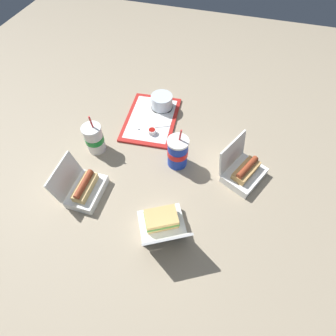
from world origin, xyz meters
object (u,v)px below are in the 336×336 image
Objects in this scene: plastic_fork at (136,122)px; clamshell_sandwich_corner at (162,224)px; food_tray at (151,119)px; clamshell_hotdog_back at (243,171)px; soda_cup_front at (94,139)px; soda_cup_left at (178,152)px; ketchup_cup at (152,131)px; clamshell_hotdog_center at (84,188)px; cake_container at (162,102)px.

clamshell_sandwich_corner reaches higher than plastic_fork.
clamshell_hotdog_back is at bearing -114.62° from food_tray.
clamshell_hotdog_back reaches higher than clamshell_sandwich_corner.
food_tray is 1.58× the size of clamshell_sandwich_corner.
soda_cup_front is at bearing 112.96° from plastic_fork.
soda_cup_left is 0.40m from soda_cup_front.
clamshell_hotdog_center is (-0.40, 0.17, 0.01)m from ketchup_cup.
soda_cup_front is (-0.36, 0.22, 0.02)m from cake_container.
soda_cup_left is (0.33, 0.03, 0.03)m from clamshell_sandwich_corner.
clamshell_hotdog_back is 0.69m from soda_cup_front.
soda_cup_left reaches higher than clamshell_sandwich_corner.
clamshell_hotdog_back reaches higher than clamshell_hotdog_center.
clamshell_hotdog_center is 0.37m from clamshell_sandwich_corner.
food_tray is at bearing -14.16° from clamshell_hotdog_center.
clamshell_sandwich_corner reaches higher than food_tray.
cake_container is at bearing 27.78° from soda_cup_left.
cake_container is at bearing 17.01° from clamshell_sandwich_corner.
clamshell_hotdog_center is 0.69m from clamshell_hotdog_back.
soda_cup_left is at bearing -51.11° from clamshell_hotdog_center.
plastic_fork is at bearing 66.69° from ketchup_cup.
food_tray is at bearing 163.14° from cake_container.
ketchup_cup is 0.48m from clamshell_hotdog_back.
clamshell_hotdog_back is at bearing -105.64° from ketchup_cup.
soda_cup_front reaches higher than ketchup_cup.
clamshell_sandwich_corner reaches higher than clamshell_hotdog_center.
clamshell_hotdog_center is at bearing 135.67° from plastic_fork.
clamshell_hotdog_back is at bearing -66.43° from clamshell_hotdog_center.
clamshell_sandwich_corner is 1.05× the size of clamshell_hotdog_back.
soda_cup_front reaches higher than clamshell_hotdog_center.
clamshell_hotdog_back is at bearing -124.77° from cake_container.
soda_cup_front reaches higher than food_tray.
plastic_fork reaches higher than food_tray.
clamshell_sandwich_corner is (-0.51, -0.30, 0.03)m from plastic_fork.
plastic_fork is 0.45× the size of clamshell_sandwich_corner.
food_tray is 3.34× the size of cake_container.
plastic_fork is at bearing 30.36° from clamshell_sandwich_corner.
soda_cup_front is at bearing 93.70° from soda_cup_left.
plastic_fork is at bearing 147.73° from cake_container.
clamshell_hotdog_back is at bearing -38.68° from clamshell_sandwich_corner.
clamshell_sandwich_corner is (-0.57, -0.23, 0.04)m from food_tray.
clamshell_hotdog_back is at bearing -87.39° from soda_cup_front.
soda_cup_left reaches higher than food_tray.
ketchup_cup is 0.19× the size of soda_cup_front.
clamshell_hotdog_center is at bearing 165.40° from cake_container.
clamshell_hotdog_center is (-0.45, 0.06, 0.02)m from plastic_fork.
clamshell_hotdog_back reaches higher than plastic_fork.
clamshell_sandwich_corner is at bearing -99.73° from clamshell_hotdog_center.
food_tray is 3.55× the size of plastic_fork.
clamshell_sandwich_corner is at bearing -157.65° from food_tray.
plastic_fork is at bearing -30.37° from soda_cup_front.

